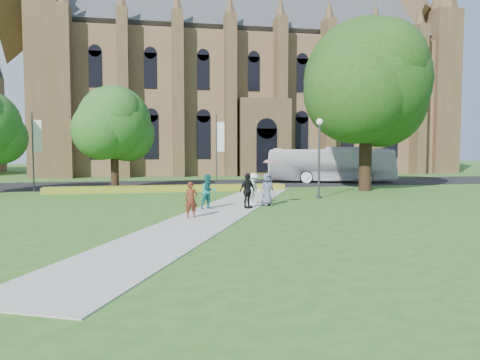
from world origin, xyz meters
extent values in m
plane|color=#2C5E1C|center=(0.00, 0.00, 0.00)|extent=(160.00, 160.00, 0.00)
cube|color=black|center=(0.00, 20.00, 0.01)|extent=(160.00, 10.00, 0.02)
cube|color=#B2B2A8|center=(0.00, 1.00, 0.02)|extent=(15.58, 28.54, 0.04)
cube|color=#AE9F22|center=(-2.00, 13.20, 0.23)|extent=(18.00, 1.40, 0.45)
cube|color=brown|center=(10.00, 40.00, 8.50)|extent=(52.00, 16.00, 17.00)
cube|color=brown|center=(-14.50, 33.00, 10.50)|extent=(3.50, 3.50, 21.00)
cube|color=brown|center=(34.50, 33.00, 10.50)|extent=(3.50, 3.50, 21.00)
cube|color=brown|center=(10.00, 31.00, 4.50)|extent=(6.00, 2.50, 9.00)
cylinder|color=#38383D|center=(7.50, 6.50, 2.40)|extent=(0.14, 0.14, 4.80)
sphere|color=white|center=(7.50, 6.50, 5.02)|extent=(0.44, 0.44, 0.44)
cylinder|color=#38383D|center=(7.50, 6.50, 0.07)|extent=(0.36, 0.36, 0.15)
cylinder|color=#332114|center=(13.00, 11.00, 3.30)|extent=(0.96, 0.96, 6.60)
sphere|color=#1A3C10|center=(13.00, 11.00, 8.40)|extent=(9.60, 9.60, 9.60)
cylinder|color=#332114|center=(-6.00, 14.50, 2.06)|extent=(0.60, 0.60, 4.12)
sphere|color=#214815|center=(-6.00, 14.50, 5.25)|extent=(5.60, 5.60, 5.60)
cylinder|color=#38383D|center=(2.00, 15.20, 3.00)|extent=(0.10, 0.10, 6.00)
cube|color=white|center=(2.35, 15.20, 4.20)|extent=(0.60, 0.02, 2.40)
cylinder|color=#38383D|center=(-12.00, 15.20, 3.00)|extent=(0.10, 0.10, 6.00)
cube|color=white|center=(-11.65, 15.20, 4.20)|extent=(0.60, 0.02, 2.40)
imported|color=silver|center=(13.61, 19.52, 1.70)|extent=(12.41, 5.84, 3.37)
imported|color=#5F2415|center=(-1.57, -0.66, 0.88)|extent=(0.65, 0.46, 1.69)
imported|color=#156D6A|center=(-0.37, 2.32, 0.97)|extent=(1.10, 0.98, 1.87)
imported|color=silver|center=(2.47, 3.84, 0.95)|extent=(1.35, 1.24, 1.82)
imported|color=black|center=(1.75, 2.17, 1.00)|extent=(1.19, 1.03, 1.92)
imported|color=slate|center=(3.17, 3.30, 0.95)|extent=(1.03, 0.85, 1.82)
imported|color=#EAA5B9|center=(3.35, 3.40, 2.22)|extent=(1.00, 1.00, 0.73)
camera|label=1|loc=(-3.62, -22.51, 3.35)|focal=35.00mm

